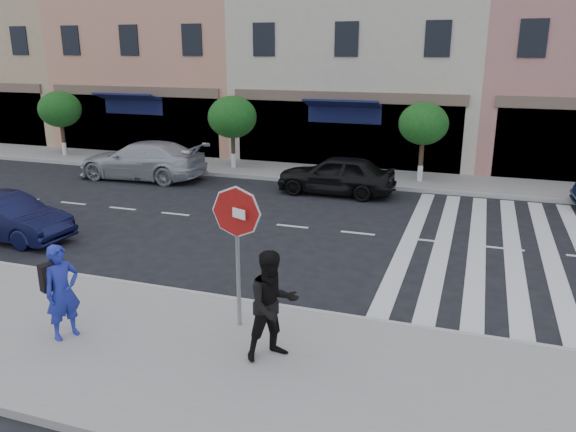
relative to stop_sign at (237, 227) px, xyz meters
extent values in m
plane|color=black|center=(-1.14, 2.53, -2.09)|extent=(120.00, 120.00, 0.00)
cube|color=gray|center=(-1.14, -1.22, -2.02)|extent=(60.00, 4.50, 0.15)
cube|color=gray|center=(-1.14, 13.53, -2.02)|extent=(60.00, 3.00, 0.15)
cube|color=tan|center=(-23.14, 19.53, 3.91)|extent=(12.00, 9.00, 12.00)
cube|color=tan|center=(-12.14, 19.53, 4.91)|extent=(10.00, 9.00, 14.00)
cube|color=beige|center=(-1.64, 19.53, 3.41)|extent=(11.00, 9.00, 11.00)
cylinder|color=#473323|center=(-15.14, 13.33, -1.12)|extent=(0.18, 0.18, 1.65)
cylinder|color=silver|center=(-15.14, 13.33, -1.64)|extent=(0.20, 0.20, 0.60)
ellipsoid|color=#144816|center=(-15.14, 13.33, 0.26)|extent=(2.00, 2.00, 1.70)
cylinder|color=#473323|center=(-6.14, 13.33, -1.15)|extent=(0.18, 0.18, 1.60)
cylinder|color=silver|center=(-6.14, 13.33, -1.64)|extent=(0.20, 0.20, 0.60)
ellipsoid|color=#144816|center=(-6.14, 13.33, 0.23)|extent=(2.10, 2.10, 1.79)
cylinder|color=#473323|center=(1.86, 13.33, -1.09)|extent=(0.18, 0.18, 1.71)
cylinder|color=silver|center=(1.86, 13.33, -1.64)|extent=(0.20, 0.20, 0.60)
ellipsoid|color=#144816|center=(1.86, 13.33, 0.28)|extent=(1.90, 1.90, 1.62)
cylinder|color=gray|center=(0.00, 0.02, -0.72)|extent=(0.10, 0.10, 2.44)
cylinder|color=white|center=(0.00, 0.01, 0.27)|extent=(0.88, 0.40, 0.95)
cylinder|color=#9E1411|center=(0.00, -0.01, 0.27)|extent=(0.82, 0.39, 0.89)
cube|color=white|center=(0.00, -0.04, 0.27)|extent=(0.46, 0.22, 0.18)
imported|color=#212C98|center=(-2.77, -1.41, -1.07)|extent=(0.64, 0.75, 1.74)
imported|color=black|center=(0.99, -0.84, -1.00)|extent=(1.15, 1.15, 1.89)
imported|color=black|center=(-8.31, 2.83, -1.46)|extent=(3.91, 1.53, 1.27)
imported|color=#A8A9AE|center=(-8.98, 10.63, -1.33)|extent=(5.35, 2.29, 1.54)
imported|color=black|center=(-0.88, 10.77, -1.37)|extent=(4.28, 1.76, 1.45)
camera|label=1|loc=(3.97, -8.72, 3.06)|focal=35.00mm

